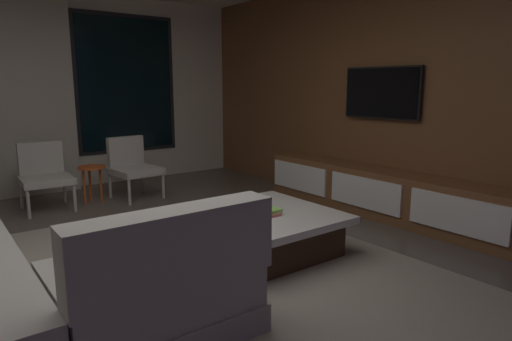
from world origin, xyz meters
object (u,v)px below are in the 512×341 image
Objects in this scene: coffee_table at (262,232)px; accent_chair_near_window at (132,164)px; media_console at (381,194)px; mounted_tv at (381,93)px; book_stack_on_coffee_table at (264,212)px; side_stool at (91,173)px; accent_chair_by_curtain at (44,172)px.

accent_chair_near_window reaches higher than coffee_table.
media_console is at bearing 2.78° from coffee_table.
mounted_tv reaches higher than accent_chair_near_window.
accent_chair_near_window reaches higher than media_console.
mounted_tv is at bearing 47.61° from media_console.
coffee_table is at bearing -87.17° from accent_chair_near_window.
mounted_tv is (0.18, 0.20, 1.10)m from media_console.
book_stack_on_coffee_table is 0.27× the size of mounted_tv.
coffee_table is at bearing -171.60° from mounted_tv.
side_stool is 0.46× the size of mounted_tv.
side_stool reaches higher than coffee_table.
book_stack_on_coffee_table is 0.09× the size of media_console.
accent_chair_by_curtain is at bearing 174.09° from side_stool.
side_stool is 0.15× the size of media_console.
media_console is (2.89, -2.56, -0.18)m from accent_chair_by_curtain.
media_console is (2.37, -2.51, -0.12)m from side_stool.
accent_chair_by_curtain is at bearing 112.51° from book_stack_on_coffee_table.
side_stool is at bearing 137.83° from mounted_tv.
side_stool is at bearing 102.80° from book_stack_on_coffee_table.
book_stack_on_coffee_table is 1.78m from media_console.
accent_chair_by_curtain is at bearing 142.41° from mounted_tv.
mounted_tv is (2.55, -2.31, 0.98)m from side_stool.
coffee_table is 0.37× the size of media_console.
accent_chair_by_curtain reaches higher than side_stool.
accent_chair_near_window is at bearing 131.72° from mounted_tv.
book_stack_on_coffee_table is 2.20m from mounted_tv.
mounted_tv is (1.95, 0.35, 0.96)m from book_stack_on_coffee_table.
mounted_tv reaches higher than accent_chair_by_curtain.
book_stack_on_coffee_table is 0.34× the size of accent_chair_near_window.
coffee_table is 2.68m from side_stool.
coffee_table is 1.73m from media_console.
book_stack_on_coffee_table is at bearing -77.20° from side_stool.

